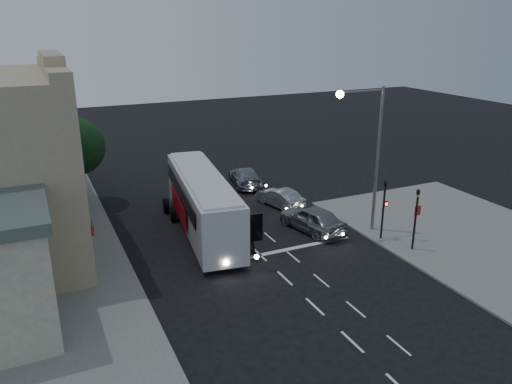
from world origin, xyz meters
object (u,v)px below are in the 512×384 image
traffic_signal_side (416,212)px  streetlight (370,144)px  car_suv (312,219)px  car_sedan_b (245,176)px  tour_bus (203,201)px  regulatory_sign (417,217)px  street_tree (76,144)px  traffic_signal_main (384,203)px  car_sedan_a (280,198)px

traffic_signal_side → streetlight: streetlight is taller
car_suv → car_sedan_b: car_suv is taller
tour_bus → regulatory_sign: (11.10, -6.87, -0.44)m
traffic_signal_side → streetlight: size_ratio=0.46×
car_suv → street_tree: size_ratio=0.79×
traffic_signal_main → street_tree: bearing=138.0°
car_suv → car_sedan_a: bearing=-103.2°
car_suv → regulatory_sign: bearing=128.7°
car_sedan_b → streetlight: size_ratio=0.56×
car_sedan_b → traffic_signal_main: 13.88m
car_sedan_a → traffic_signal_main: (2.91, -7.84, 1.76)m
car_sedan_b → tour_bus: bearing=62.0°
car_suv → streetlight: streetlight is taller
tour_bus → traffic_signal_side: traffic_signal_side is taller
car_sedan_a → traffic_signal_side: (3.61, -9.81, 1.76)m
car_sedan_a → car_sedan_b: size_ratio=0.80×
car_suv → street_tree: (-12.72, 11.22, 3.67)m
car_suv → streetlight: (2.83, -1.60, 4.90)m
car_sedan_a → traffic_signal_side: traffic_signal_side is taller
tour_bus → traffic_signal_side: (10.10, -7.83, 0.39)m
traffic_signal_side → regulatory_sign: size_ratio=1.86×
traffic_signal_main → traffic_signal_side: bearing=-70.5°
car_sedan_b → regulatory_sign: (4.89, -14.42, 0.87)m
traffic_signal_main → traffic_signal_side: (0.70, -1.98, 0.00)m
tour_bus → traffic_signal_side: 12.79m
car_suv → car_sedan_a: size_ratio=1.21×
traffic_signal_main → regulatory_sign: 2.14m
traffic_signal_main → streetlight: (-0.26, 1.42, 3.31)m
traffic_signal_side → regulatory_sign: (1.00, 0.96, -0.82)m
street_tree → car_suv: bearing=-41.4°
regulatory_sign → traffic_signal_main: bearing=149.2°
traffic_signal_main → traffic_signal_side: 2.10m
traffic_signal_side → car_sedan_a: bearing=110.2°
regulatory_sign → streetlight: size_ratio=0.24×
car_sedan_a → traffic_signal_main: bearing=96.6°
car_suv → traffic_signal_side: 6.47m
car_sedan_b → streetlight: streetlight is taller
street_tree → car_sedan_b: bearing=-3.8°
traffic_signal_side → streetlight: bearing=105.7°
tour_bus → street_tree: size_ratio=2.02×
traffic_signal_side → streetlight: 4.84m
regulatory_sign → street_tree: bearing=138.9°
street_tree → regulatory_sign: bearing=-41.1°
car_suv → traffic_signal_main: 4.60m
car_suv → traffic_signal_side: size_ratio=1.19×
car_sedan_a → street_tree: 14.90m
car_sedan_b → car_sedan_a: bearing=104.3°
car_sedan_a → car_sedan_b: bearing=-100.9°
tour_bus → car_sedan_b: bearing=58.2°
traffic_signal_main → street_tree: 21.38m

